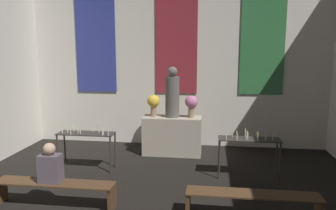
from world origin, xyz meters
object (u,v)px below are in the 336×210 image
at_px(pew_back_left, 54,188).
at_px(person_seated, 50,165).
at_px(altar, 172,136).
at_px(flower_vase_left, 154,103).
at_px(flower_vase_right, 191,104).
at_px(candle_rack_right, 249,144).
at_px(candle_rack_left, 86,138).
at_px(pew_back_right, 252,200).
at_px(statue, 172,94).

xyz_separation_m(pew_back_left, person_seated, (-0.05, 0.00, 0.40)).
bearing_deg(altar, person_seated, -118.64).
relative_size(altar, flower_vase_left, 2.65).
bearing_deg(flower_vase_right, person_seated, -125.03).
relative_size(candle_rack_right, person_seated, 1.85).
bearing_deg(person_seated, candle_rack_right, 27.26).
xyz_separation_m(candle_rack_right, person_seated, (-3.40, -1.75, 0.02)).
xyz_separation_m(candle_rack_left, pew_back_right, (3.35, -1.75, -0.39)).
xyz_separation_m(candle_rack_right, pew_back_right, (-0.12, -1.75, -0.39)).
bearing_deg(pew_back_left, pew_back_right, 0.00).
relative_size(altar, candle_rack_left, 1.17).
distance_m(altar, statue, 1.04).
distance_m(candle_rack_right, pew_back_right, 1.80).
distance_m(candle_rack_left, person_seated, 1.75).
xyz_separation_m(altar, flower_vase_left, (-0.47, 0.00, 0.82)).
relative_size(candle_rack_right, pew_back_left, 0.61).
height_order(altar, flower_vase_left, flower_vase_left).
distance_m(flower_vase_left, candle_rack_right, 2.62).
bearing_deg(altar, pew_back_left, -117.94).
bearing_deg(candle_rack_right, pew_back_right, -93.91).
xyz_separation_m(statue, candle_rack_right, (1.73, -1.29, -0.82)).
bearing_deg(pew_back_left, candle_rack_left, 93.93).
bearing_deg(statue, pew_back_right, -62.06).
relative_size(statue, pew_back_right, 0.61).
distance_m(flower_vase_right, candle_rack_right, 1.90).
xyz_separation_m(flower_vase_left, pew_back_right, (2.08, -3.04, -0.99)).
height_order(altar, flower_vase_right, flower_vase_right).
relative_size(altar, statue, 1.17).
bearing_deg(person_seated, pew_back_left, 0.00).
xyz_separation_m(flower_vase_left, candle_rack_left, (-1.26, -1.29, -0.60)).
distance_m(statue, flower_vase_left, 0.52).
bearing_deg(pew_back_right, candle_rack_left, 152.41).
height_order(candle_rack_left, person_seated, person_seated).
bearing_deg(flower_vase_left, pew_back_right, -55.59).
height_order(flower_vase_right, pew_back_right, flower_vase_right).
bearing_deg(pew_back_right, pew_back_left, 180.00).
bearing_deg(candle_rack_right, person_seated, -152.74).
relative_size(candle_rack_left, pew_back_left, 0.61).
relative_size(statue, flower_vase_right, 2.28).
distance_m(flower_vase_right, person_seated, 3.76).
height_order(flower_vase_right, pew_back_left, flower_vase_right).
relative_size(flower_vase_right, person_seated, 0.81).
bearing_deg(altar, flower_vase_left, 180.00).
bearing_deg(person_seated, statue, 61.36).
distance_m(statue, person_seated, 3.56).
xyz_separation_m(flower_vase_left, person_seated, (-1.19, -3.04, -0.58)).
distance_m(altar, flower_vase_right, 0.95).
bearing_deg(flower_vase_left, altar, 0.00).
relative_size(pew_back_right, person_seated, 3.04).
xyz_separation_m(statue, flower_vase_left, (-0.47, 0.00, -0.22)).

